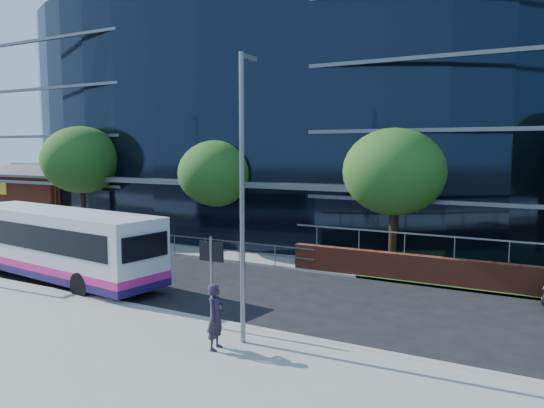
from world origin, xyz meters
The scene contains 16 objects.
ground centered at (0.00, 0.00, 0.00)m, with size 200.00×200.00×0.00m, color black.
pavement_near centered at (0.00, -5.00, 0.07)m, with size 80.00×8.00×0.15m, color gray.
kerb centered at (0.00, -1.00, 0.08)m, with size 80.00×0.25×0.16m, color gray.
yellow_line_outer centered at (0.00, -0.80, 0.01)m, with size 80.00×0.08×0.01m, color gold.
yellow_line_inner centered at (0.00, -0.65, 0.01)m, with size 80.00×0.08×0.01m, color gold.
far_forecourt centered at (-6.00, 11.00, 0.05)m, with size 50.00×8.00×0.10m, color gray.
glass_office centered at (-4.00, 20.85, 8.00)m, with size 44.00×23.10×16.00m.
brick_pavilion centered at (-22.00, 13.50, 1.94)m, with size 8.60×6.66×4.40m.
guard_railings centered at (-8.00, 7.00, 0.82)m, with size 24.00×0.05×1.10m.
street_sign centered at (4.50, -1.59, 2.15)m, with size 0.85×0.09×2.80m.
tree_far_a centered at (-13.00, 9.00, 4.86)m, with size 4.95×4.95×6.98m.
tree_far_b centered at (-3.00, 9.50, 4.21)m, with size 4.29×4.29×6.05m.
tree_far_c centered at (7.00, 9.00, 4.54)m, with size 4.62×4.62×6.51m.
streetlight_east centered at (6.00, -2.17, 4.44)m, with size 0.15×0.77×8.00m.
city_bus centered at (-4.85, 0.49, 1.59)m, with size 11.26×3.78×2.99m.
pedestrian centered at (5.63, -2.99, 1.05)m, with size 0.66×0.43×1.81m, color #261C2B.
Camera 1 is at (13.71, -14.44, 5.59)m, focal length 35.00 mm.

